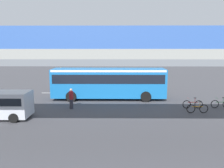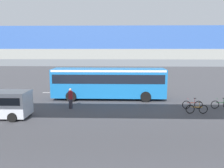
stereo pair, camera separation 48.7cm
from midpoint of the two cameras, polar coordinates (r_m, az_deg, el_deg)
ground at (r=24.18m, az=-2.54°, el=-3.45°), size 80.00×80.00×0.00m
city_bus at (r=23.27m, az=-0.24°, el=0.77°), size 11.54×2.85×3.15m
bicycle_red at (r=21.05m, az=20.25°, el=-4.91°), size 1.77×0.44×0.96m
bicycle_green at (r=22.08m, az=26.40°, el=-4.66°), size 1.77×0.44×0.96m
bicycle_orange at (r=19.70m, az=21.27°, el=-5.92°), size 1.77×0.44×0.96m
pedestrian at (r=20.06m, az=-9.74°, el=-3.64°), size 0.38×0.38×1.79m
traffic_sign at (r=29.45m, az=-12.00°, el=2.37°), size 0.08×0.60×2.80m
lane_dash_leftmost at (r=26.88m, az=10.74°, el=-2.31°), size 2.00×0.20×0.01m
lane_dash_left at (r=26.55m, az=2.18°, el=-2.30°), size 2.00×0.20×0.01m
lane_dash_centre at (r=26.82m, az=-6.41°, el=-2.23°), size 2.00×0.20×0.01m
lane_dash_right at (r=27.67m, az=-14.64°, el=-2.12°), size 2.00×0.20×0.01m
pedestrian_overpass at (r=12.46m, az=-6.58°, el=6.11°), size 27.13×2.60×6.34m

